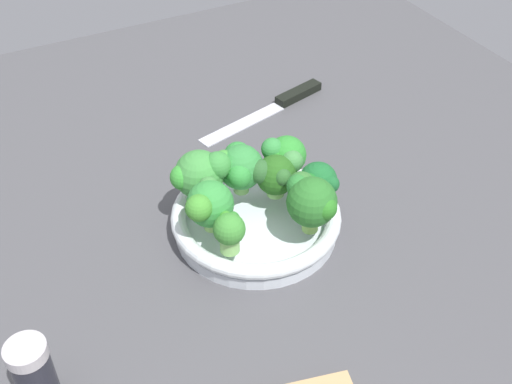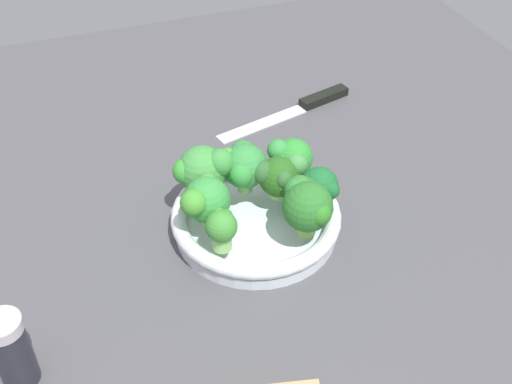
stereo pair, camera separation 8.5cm
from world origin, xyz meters
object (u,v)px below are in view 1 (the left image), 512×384
Objects in this scene: pepper_shaker at (35,376)px; broccoli_floret_3 at (318,182)px; broccoli_floret_6 at (274,175)px; knife at (279,104)px; broccoli_floret_4 at (200,174)px; broccoli_floret_7 at (209,204)px; broccoli_floret_0 at (310,200)px; bowl at (256,219)px; broccoli_floret_1 at (240,166)px; broccoli_floret_5 at (285,156)px; broccoli_floret_2 at (229,230)px.

broccoli_floret_3 is at bearing 104.73° from pepper_shaker.
knife is (-24.47, 14.59, -6.84)cm from broccoli_floret_6.
broccoli_floret_4 is 1.13× the size of broccoli_floret_7.
bowl is at bearing -145.50° from broccoli_floret_0.
broccoli_floret_1 is 5.57cm from broccoli_floret_4.
broccoli_floret_0 is at bearing -11.66° from broccoli_floret_5.
broccoli_floret_3 is at bearing 136.40° from broccoli_floret_0.
broccoli_floret_5 is at bearing -27.69° from knife.
broccoli_floret_4 is (-10.49, 0.73, 1.15)cm from broccoli_floret_2.
broccoli_floret_1 is 1.29× the size of broccoli_floret_2.
broccoli_floret_7 is (2.25, -10.67, 0.80)cm from broccoli_floret_6.
broccoli_floret_2 is at bearing 107.62° from pepper_shaker.
pepper_shaker is (18.01, -32.34, -3.13)cm from broccoli_floret_1.
broccoli_floret_0 is 1.22× the size of broccoli_floret_6.
broccoli_floret_1 is at bearing -133.15° from broccoli_floret_3.
broccoli_floret_0 is at bearing 83.91° from broccoli_floret_2.
broccoli_floret_7 is 0.74× the size of pepper_shaker.
broccoli_floret_5 reaches higher than bowl.
knife is (-21.55, 18.32, -7.58)cm from broccoli_floret_1.
broccoli_floret_4 is (-0.77, -5.52, 0.14)cm from broccoli_floret_1.
broccoli_floret_4 is 12.36cm from broccoli_floret_5.
broccoli_floret_6 is (2.46, -3.04, -0.41)cm from broccoli_floret_5.
broccoli_floret_5 reaches higher than pepper_shaker.
knife is at bearing 141.85° from broccoli_floret_2.
broccoli_floret_7 is at bearing -43.39° from knife.
broccoli_floret_0 reaches higher than broccoli_floret_3.
pepper_shaker is at bearing -63.19° from broccoli_floret_7.
broccoli_floret_3 is 15.02cm from broccoli_floret_7.
broccoli_floret_4 is 1.19× the size of broccoli_floret_5.
broccoli_floret_4 is 0.31× the size of knife.
broccoli_floret_0 is at bearing 41.05° from broccoli_floret_4.
broccoli_floret_0 is 0.30× the size of knife.
broccoli_floret_7 is (-2.25, -14.85, 0.34)cm from broccoli_floret_3.
pepper_shaker is at bearing -65.83° from broccoli_floret_5.
broccoli_floret_5 is (-10.42, 2.15, -0.82)cm from broccoli_floret_0.
broccoli_floret_5 is 0.70× the size of pepper_shaker.
broccoli_floret_6 reaches higher than pepper_shaker.
broccoli_floret_0 is 1.16× the size of broccoli_floret_5.
bowl is 0.88× the size of knife.
broccoli_floret_0 is 0.81× the size of pepper_shaker.
broccoli_floret_4 is 32.55cm from knife.
broccoli_floret_5 is 1.05× the size of broccoli_floret_6.
broccoli_floret_6 is at bearing -30.80° from knife.
broccoli_floret_5 is at bearing 128.99° from broccoli_floret_6.
broccoli_floret_0 reaches higher than broccoli_floret_4.
broccoli_floret_4 is (-5.22, -5.72, 6.32)cm from bowl.
broccoli_floret_7 is at bearing 116.81° from pepper_shaker.
broccoli_floret_6 is 0.90× the size of broccoli_floret_7.
broccoli_floret_2 is 4.72cm from broccoli_floret_7.
broccoli_floret_0 is at bearing -22.90° from knife.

